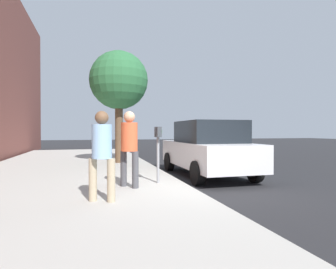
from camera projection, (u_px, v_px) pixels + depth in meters
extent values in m
plane|color=#232326|center=(186.00, 190.00, 6.91)|extent=(80.00, 80.00, 0.00)
cube|color=#A8A59E|center=(57.00, 194.00, 6.12)|extent=(28.00, 6.00, 0.15)
cylinder|color=gray|center=(158.00, 160.00, 7.02)|extent=(0.07, 0.07, 1.15)
cube|color=#383D42|center=(159.00, 132.00, 6.91)|extent=(0.16, 0.11, 0.26)
cube|color=#383D42|center=(157.00, 132.00, 7.11)|extent=(0.16, 0.11, 0.26)
cube|color=#268C33|center=(161.00, 131.00, 6.93)|extent=(0.10, 0.01, 0.10)
cube|color=#268C33|center=(159.00, 131.00, 7.12)|extent=(0.10, 0.01, 0.10)
cylinder|color=#47474C|center=(124.00, 168.00, 6.61)|extent=(0.15, 0.15, 0.84)
cylinder|color=#47474C|center=(135.00, 170.00, 6.37)|extent=(0.15, 0.15, 0.84)
cylinder|color=#D85933|center=(129.00, 137.00, 6.48)|extent=(0.38, 0.38, 0.66)
sphere|color=tan|center=(129.00, 117.00, 6.47)|extent=(0.26, 0.26, 0.26)
cylinder|color=tan|center=(93.00, 180.00, 5.22)|extent=(0.15, 0.15, 0.80)
cylinder|color=tan|center=(111.00, 180.00, 5.14)|extent=(0.15, 0.15, 0.80)
cylinder|color=#8CB7E0|center=(102.00, 141.00, 5.17)|extent=(0.37, 0.37, 0.63)
sphere|color=brown|center=(102.00, 118.00, 5.16)|extent=(0.25, 0.25, 0.25)
cube|color=silver|center=(207.00, 154.00, 9.06)|extent=(4.41, 1.87, 0.76)
cube|color=black|center=(209.00, 132.00, 8.86)|extent=(2.21, 1.71, 0.68)
cylinder|color=black|center=(169.00, 162.00, 10.22)|extent=(0.66, 0.22, 0.66)
cylinder|color=black|center=(213.00, 160.00, 10.68)|extent=(0.66, 0.22, 0.66)
cylinder|color=black|center=(197.00, 173.00, 7.46)|extent=(0.66, 0.22, 0.66)
cylinder|color=black|center=(255.00, 171.00, 7.92)|extent=(0.66, 0.22, 0.66)
cylinder|color=brown|center=(119.00, 130.00, 11.49)|extent=(0.32, 0.32, 2.67)
sphere|color=#2B673A|center=(119.00, 80.00, 11.46)|extent=(2.38, 2.38, 2.38)
cylinder|color=black|center=(118.00, 122.00, 15.30)|extent=(0.12, 0.12, 3.60)
cube|color=black|center=(121.00, 97.00, 15.34)|extent=(0.24, 0.20, 0.76)
sphere|color=red|center=(123.00, 93.00, 15.36)|extent=(0.14, 0.14, 0.14)
sphere|color=orange|center=(123.00, 97.00, 15.37)|extent=(0.14, 0.14, 0.14)
sphere|color=green|center=(124.00, 102.00, 15.37)|extent=(0.14, 0.14, 0.14)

